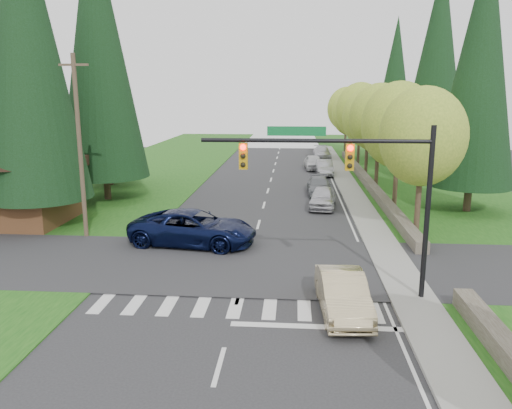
# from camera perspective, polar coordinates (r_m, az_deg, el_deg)

# --- Properties ---
(ground) EXTENTS (120.00, 120.00, 0.00)m
(ground) POSITION_cam_1_polar(r_m,az_deg,el_deg) (16.48, -3.71, -16.20)
(ground) COLOR #28282B
(ground) RESTS_ON ground
(grass_east) EXTENTS (14.00, 110.00, 0.06)m
(grass_east) POSITION_cam_1_polar(r_m,az_deg,el_deg) (36.83, 21.44, -0.69)
(grass_east) COLOR #184E14
(grass_east) RESTS_ON ground
(grass_west) EXTENTS (14.00, 110.00, 0.06)m
(grass_west) POSITION_cam_1_polar(r_m,az_deg,el_deg) (38.30, -18.99, -0.02)
(grass_west) COLOR #184E14
(grass_west) RESTS_ON ground
(cross_street) EXTENTS (120.00, 8.00, 0.10)m
(cross_street) POSITION_cam_1_polar(r_m,az_deg,el_deg) (23.75, -1.01, -6.92)
(cross_street) COLOR #28282B
(cross_street) RESTS_ON ground
(sidewalk_east) EXTENTS (1.80, 80.00, 0.13)m
(sidewalk_east) POSITION_cam_1_polar(r_m,az_deg,el_deg) (37.44, 11.60, 0.19)
(sidewalk_east) COLOR gray
(sidewalk_east) RESTS_ON ground
(curb_east) EXTENTS (0.20, 80.00, 0.13)m
(curb_east) POSITION_cam_1_polar(r_m,az_deg,el_deg) (37.34, 10.31, 0.21)
(curb_east) COLOR gray
(curb_east) RESTS_ON ground
(stone_wall_north) EXTENTS (0.70, 40.00, 0.70)m
(stone_wall_north) POSITION_cam_1_polar(r_m,az_deg,el_deg) (45.40, 12.52, 2.66)
(stone_wall_north) COLOR #4C4438
(stone_wall_north) RESTS_ON ground
(traffic_signal) EXTENTS (8.70, 0.37, 6.80)m
(traffic_signal) POSITION_cam_1_polar(r_m,az_deg,el_deg) (19.15, 11.09, 3.51)
(traffic_signal) COLOR black
(traffic_signal) RESTS_ON ground
(brown_building) EXTENTS (8.40, 8.40, 5.40)m
(brown_building) POSITION_cam_1_polar(r_m,az_deg,el_deg) (34.26, -25.71, 3.29)
(brown_building) COLOR #4C2D19
(brown_building) RESTS_ON ground
(utility_pole) EXTENTS (1.60, 0.24, 10.00)m
(utility_pole) POSITION_cam_1_polar(r_m,az_deg,el_deg) (28.88, -19.50, 6.32)
(utility_pole) COLOR #473828
(utility_pole) RESTS_ON ground
(decid_tree_0) EXTENTS (4.80, 4.80, 8.37)m
(decid_tree_0) POSITION_cam_1_polar(r_m,az_deg,el_deg) (29.26, 18.52, 7.36)
(decid_tree_0) COLOR #38281C
(decid_tree_0) RESTS_ON ground
(decid_tree_1) EXTENTS (5.20, 5.20, 8.80)m
(decid_tree_1) POSITION_cam_1_polar(r_m,az_deg,el_deg) (36.08, 16.03, 8.71)
(decid_tree_1) COLOR #38281C
(decid_tree_1) RESTS_ON ground
(decid_tree_2) EXTENTS (5.00, 5.00, 8.82)m
(decid_tree_2) POSITION_cam_1_polar(r_m,az_deg,el_deg) (42.91, 13.92, 9.54)
(decid_tree_2) COLOR #38281C
(decid_tree_2) RESTS_ON ground
(decid_tree_3) EXTENTS (5.00, 5.00, 8.55)m
(decid_tree_3) POSITION_cam_1_polar(r_m,az_deg,el_deg) (49.85, 12.71, 9.66)
(decid_tree_3) COLOR #38281C
(decid_tree_3) RESTS_ON ground
(decid_tree_4) EXTENTS (5.40, 5.40, 9.18)m
(decid_tree_4) POSITION_cam_1_polar(r_m,az_deg,el_deg) (56.78, 11.83, 10.42)
(decid_tree_4) COLOR #38281C
(decid_tree_4) RESTS_ON ground
(decid_tree_5) EXTENTS (4.80, 4.80, 8.30)m
(decid_tree_5) POSITION_cam_1_polar(r_m,az_deg,el_deg) (63.72, 10.83, 10.19)
(decid_tree_5) COLOR #38281C
(decid_tree_5) RESTS_ON ground
(decid_tree_6) EXTENTS (5.20, 5.20, 8.86)m
(decid_tree_6) POSITION_cam_1_polar(r_m,az_deg,el_deg) (70.68, 10.29, 10.69)
(decid_tree_6) COLOR #38281C
(decid_tree_6) RESTS_ON ground
(conifer_w_a) EXTENTS (6.12, 6.12, 19.80)m
(conifer_w_a) POSITION_cam_1_polar(r_m,az_deg,el_deg) (32.21, -24.74, 16.58)
(conifer_w_a) COLOR #38281C
(conifer_w_a) RESTS_ON ground
(conifer_w_b) EXTENTS (5.44, 5.44, 17.80)m
(conifer_w_b) POSITION_cam_1_polar(r_m,az_deg,el_deg) (37.08, -25.74, 14.25)
(conifer_w_b) COLOR #38281C
(conifer_w_b) RESTS_ON ground
(conifer_w_c) EXTENTS (6.46, 6.46, 20.80)m
(conifer_w_c) POSITION_cam_1_polar(r_m,az_deg,el_deg) (39.09, -17.61, 16.95)
(conifer_w_c) COLOR #38281C
(conifer_w_c) RESTS_ON ground
(conifer_w_e) EXTENTS (5.78, 5.78, 18.80)m
(conifer_w_e) POSITION_cam_1_polar(r_m,az_deg,el_deg) (45.32, -17.07, 15.03)
(conifer_w_e) COLOR #38281C
(conifer_w_e) RESTS_ON ground
(conifer_e_a) EXTENTS (5.44, 5.44, 17.80)m
(conifer_e_a) POSITION_cam_1_polar(r_m,az_deg,el_deg) (36.34, 24.26, 14.44)
(conifer_e_a) COLOR #38281C
(conifer_e_a) RESTS_ON ground
(conifer_e_b) EXTENTS (6.12, 6.12, 19.80)m
(conifer_e_b) POSITION_cam_1_polar(r_m,az_deg,el_deg) (50.07, 19.99, 15.12)
(conifer_e_b) COLOR #38281C
(conifer_e_b) RESTS_ON ground
(conifer_e_c) EXTENTS (5.10, 5.10, 16.80)m
(conifer_e_c) POSITION_cam_1_polar(r_m,az_deg,el_deg) (63.43, 15.59, 13.35)
(conifer_e_c) COLOR #38281C
(conifer_e_c) RESTS_ON ground
(sedan_champagne) EXTENTS (1.92, 4.71, 1.52)m
(sedan_champagne) POSITION_cam_1_polar(r_m,az_deg,el_deg) (18.81, 9.88, -10.01)
(sedan_champagne) COLOR beige
(sedan_champagne) RESTS_ON ground
(suv_navy) EXTENTS (7.07, 4.03, 1.86)m
(suv_navy) POSITION_cam_1_polar(r_m,az_deg,el_deg) (26.77, -7.16, -2.68)
(suv_navy) COLOR black
(suv_navy) RESTS_ON ground
(parked_car_a) EXTENTS (2.24, 4.55, 1.49)m
(parked_car_a) POSITION_cam_1_polar(r_m,az_deg,el_deg) (35.50, 7.64, 0.79)
(parked_car_a) COLOR #BABABF
(parked_car_a) RESTS_ON ground
(parked_car_b) EXTENTS (1.92, 4.63, 1.34)m
(parked_car_b) POSITION_cam_1_polar(r_m,az_deg,el_deg) (40.38, 7.25, 2.11)
(parked_car_b) COLOR slate
(parked_car_b) RESTS_ON ground
(parked_car_c) EXTENTS (1.67, 4.47, 1.46)m
(parked_car_c) POSITION_cam_1_polar(r_m,az_deg,el_deg) (49.97, 7.82, 4.17)
(parked_car_c) COLOR #A6A6AB
(parked_car_c) RESTS_ON ground
(parked_car_d) EXTENTS (2.06, 4.57, 1.52)m
(parked_car_d) POSITION_cam_1_polar(r_m,az_deg,el_deg) (53.62, 6.57, 4.80)
(parked_car_d) COLOR silver
(parked_car_d) RESTS_ON ground
(parked_car_e) EXTENTS (2.23, 5.22, 1.50)m
(parked_car_e) POSITION_cam_1_polar(r_m,az_deg,el_deg) (62.93, 7.55, 5.91)
(parked_car_e) COLOR silver
(parked_car_e) RESTS_ON ground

